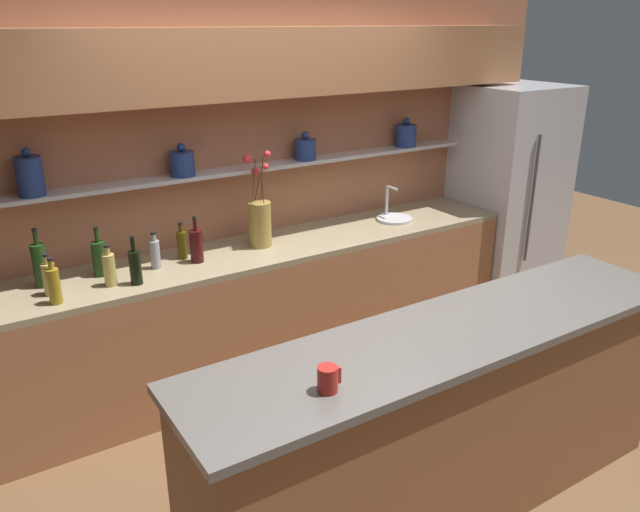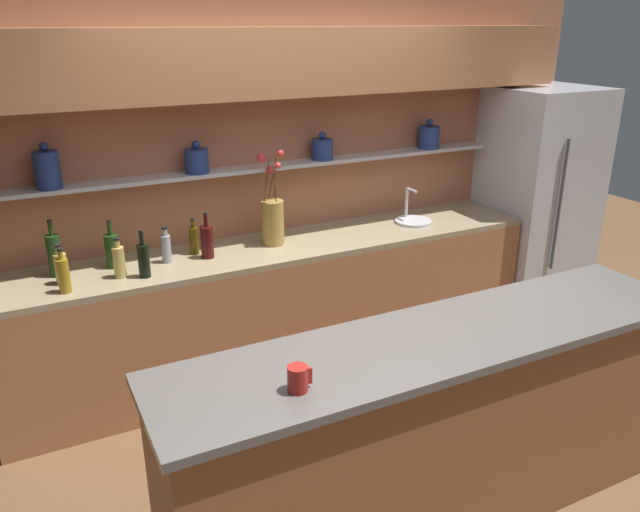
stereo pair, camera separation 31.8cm
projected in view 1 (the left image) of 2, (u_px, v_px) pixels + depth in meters
ground_plane at (386, 458)px, 3.56m from camera, size 12.00×12.00×0.00m
back_wall_unit at (254, 145)px, 4.21m from camera, size 5.20×0.44×2.60m
back_counter_unit at (270, 308)px, 4.34m from camera, size 3.71×0.62×0.92m
island_counter at (447, 422)px, 3.02m from camera, size 2.67×0.61×1.02m
refrigerator at (507, 198)px, 5.28m from camera, size 0.79×0.73×1.86m
flower_vase at (260, 220)px, 4.12m from camera, size 0.16×0.20×0.64m
sink_fixture at (394, 217)px, 4.71m from camera, size 0.27×0.27×0.25m
bottle_spirit_0 at (49, 278)px, 3.41m from camera, size 0.07×0.07×0.24m
bottle_spirit_1 at (155, 253)px, 3.77m from camera, size 0.06×0.06×0.23m
bottle_spirit_2 at (109, 269)px, 3.52m from camera, size 0.07×0.07×0.25m
bottle_wine_3 at (196, 245)px, 3.87m from camera, size 0.08×0.08×0.30m
bottle_wine_4 at (100, 258)px, 3.66m from camera, size 0.08×0.08×0.30m
bottle_wine_5 at (135, 266)px, 3.54m from camera, size 0.07×0.07×0.29m
bottle_oil_6 at (182, 244)px, 3.93m from camera, size 0.06×0.06×0.24m
bottle_oil_7 at (54, 285)px, 3.30m from camera, size 0.07×0.07×0.26m
bottle_wine_8 at (40, 265)px, 3.50m from camera, size 0.08×0.08×0.34m
coffee_mug at (328, 379)px, 2.35m from camera, size 0.10×0.08×0.10m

